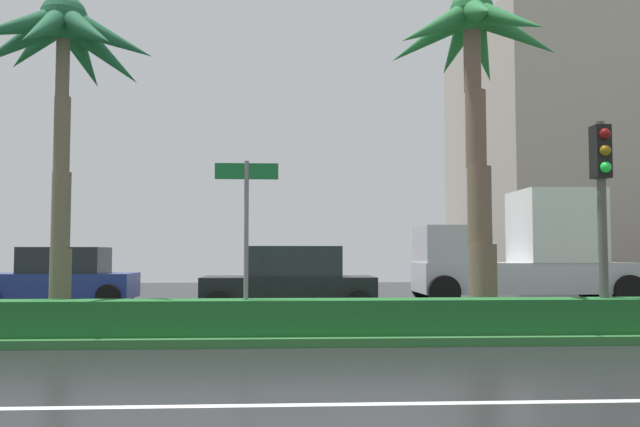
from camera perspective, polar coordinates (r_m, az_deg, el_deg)
name	(u,v)px	position (r m, az deg, el deg)	size (l,w,h in m)	color
ground_plane	(265,330)	(13.88, -4.77, -10.06)	(90.00, 42.00, 0.10)	black
near_lane_divider_stripe	(245,406)	(6.97, -6.51, -16.25)	(81.00, 0.14, 0.01)	white
median_strip	(264,330)	(12.87, -4.90, -10.02)	(85.50, 4.00, 0.15)	#2D6B33
median_hedge	(261,317)	(11.44, -5.11, -8.95)	(76.50, 0.70, 0.60)	#1E6028
palm_tree_mid_left	(63,54)	(14.13, -21.45, 12.78)	(3.64, 3.62, 6.47)	brown
palm_tree_centre_left	(473,63)	(14.21, 13.17, 12.65)	(3.73, 3.88, 6.85)	brown
traffic_signal_median_right	(602,186)	(12.83, 23.30, 2.19)	(0.28, 0.43, 3.77)	#4C4C47
street_name_sign	(246,222)	(11.41, -6.42, -0.77)	(1.10, 0.08, 3.00)	slate
car_in_traffic_second	(61,278)	(20.69, -21.57, -5.22)	(4.30, 2.02, 1.72)	navy
car_in_traffic_third	(290,282)	(16.63, -2.58, -5.95)	(4.30, 2.02, 1.72)	black
box_truck_lead	(524,253)	(20.93, 17.33, -3.31)	(6.40, 2.64, 3.46)	silver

